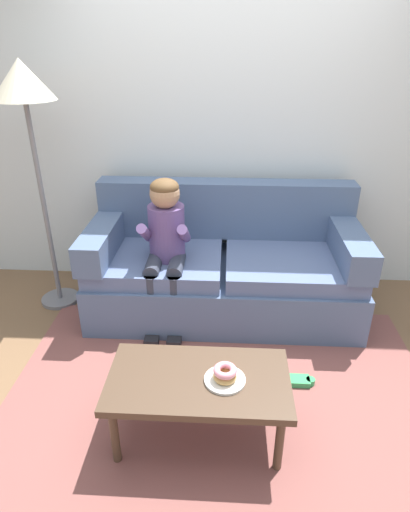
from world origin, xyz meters
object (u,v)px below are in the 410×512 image
at_px(donut, 225,376).
at_px(toy_controller, 297,381).
at_px(coffee_table, 199,385).
at_px(person_child, 166,240).
at_px(floor_lamp, 25,99).
at_px(couch, 224,268).

relative_size(donut, toy_controller, 0.53).
xyz_separation_m(coffee_table, person_child, (-0.31, 1.08, 0.31)).
bearing_deg(floor_lamp, toy_controller, -25.66).
bearing_deg(couch, person_child, -153.32).
distance_m(coffee_table, donut, 0.16).
distance_m(couch, coffee_table, 1.29).
relative_size(coffee_table, toy_controller, 4.13).
height_order(coffee_table, floor_lamp, floor_lamp).
xyz_separation_m(person_child, toy_controller, (0.89, -0.67, -0.65)).
bearing_deg(couch, donut, -88.79).
relative_size(couch, person_child, 1.83).
bearing_deg(couch, toy_controller, -61.30).
distance_m(coffee_table, toy_controller, 0.79).
height_order(coffee_table, toy_controller, coffee_table).
distance_m(coffee_table, floor_lamp, 2.17).
bearing_deg(coffee_table, couch, 85.28).
bearing_deg(toy_controller, couch, 113.63).
xyz_separation_m(coffee_table, donut, (0.13, -0.01, 0.08)).
relative_size(person_child, floor_lamp, 0.60).
bearing_deg(toy_controller, donut, -141.74).
height_order(person_child, floor_lamp, floor_lamp).
height_order(person_child, toy_controller, person_child).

